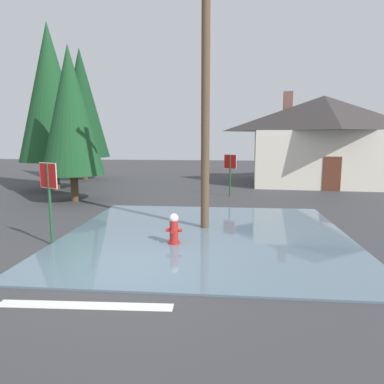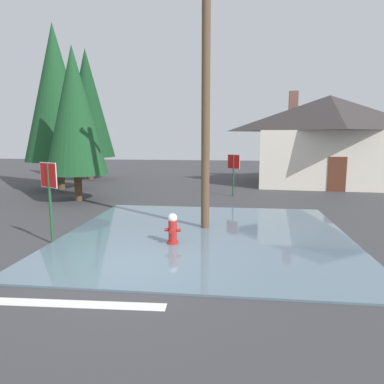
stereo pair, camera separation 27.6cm
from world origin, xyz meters
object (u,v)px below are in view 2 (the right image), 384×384
pine_tree_mid_left (87,104)px  pine_tree_short_left (74,111)px  fire_hydrant (173,230)px  house (328,139)px  pine_tree_tall_left (56,94)px  stop_sign_far (234,167)px  utility_pole (206,81)px  stop_sign_near (49,186)px

pine_tree_mid_left → pine_tree_short_left: (3.03, -8.60, -1.15)m
fire_hydrant → house: 16.72m
house → pine_tree_tall_left: size_ratio=1.05×
pine_tree_tall_left → stop_sign_far: bearing=-7.0°
utility_pole → stop_sign_far: 7.68m
fire_hydrant → stop_sign_far: stop_sign_far is taller
utility_pole → house: 14.58m
pine_tree_tall_left → fire_hydrant: bearing=-49.6°
stop_sign_near → pine_tree_short_left: (-2.31, 6.83, 2.62)m
utility_pole → stop_sign_near: bearing=-152.7°
pine_tree_tall_left → pine_tree_short_left: (2.72, -3.53, -1.26)m
fire_hydrant → pine_tree_tall_left: bearing=130.4°
fire_hydrant → stop_sign_near: bearing=-175.2°
pine_tree_short_left → stop_sign_far: bearing=16.7°
utility_pole → stop_sign_far: (0.93, 6.87, -3.31)m
pine_tree_tall_left → pine_tree_mid_left: 5.08m
pine_tree_tall_left → stop_sign_near: bearing=-64.1°
fire_hydrant → pine_tree_short_left: 9.58m
stop_sign_near → utility_pole: bearing=27.3°
stop_sign_near → stop_sign_far: 10.49m
pine_tree_tall_left → pine_tree_mid_left: (-0.30, 5.07, -0.11)m
house → fire_hydrant: bearing=-118.3°
stop_sign_far → pine_tree_short_left: size_ratio=0.30×
stop_sign_far → pine_tree_mid_left: (-10.57, 6.33, 3.90)m
pine_tree_short_left → fire_hydrant: bearing=-48.2°
utility_pole → house: size_ratio=0.95×
stop_sign_near → fire_hydrant: (3.53, 0.29, -1.24)m
house → pine_tree_short_left: (-13.67, -8.02, 1.32)m
utility_pole → stop_sign_far: bearing=82.3°
house → pine_tree_short_left: size_ratio=1.36×
house → pine_tree_mid_left: (-16.70, 0.58, 2.47)m
house → pine_tree_mid_left: 16.89m
stop_sign_far → house: house is taller
stop_sign_far → utility_pole: bearing=-97.7°
house → pine_tree_tall_left: 17.19m
pine_tree_short_left → pine_tree_tall_left: bearing=127.7°
fire_hydrant → stop_sign_far: bearing=79.0°
utility_pole → fire_hydrant: bearing=-111.9°
house → pine_tree_tall_left: bearing=-164.7°
stop_sign_near → house: bearing=52.6°
stop_sign_far → pine_tree_tall_left: size_ratio=0.23×
utility_pole → stop_sign_far: utility_pole is taller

